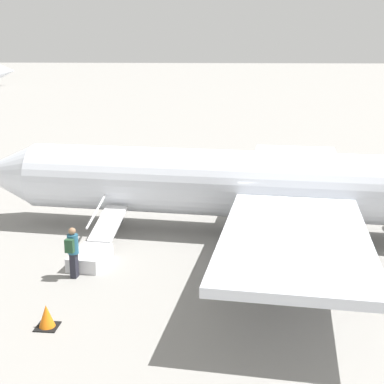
% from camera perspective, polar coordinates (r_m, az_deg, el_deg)
% --- Properties ---
extents(ground_plane, '(600.00, 600.00, 0.00)m').
position_cam_1_polar(ground_plane, '(22.18, 8.10, -4.54)').
color(ground_plane, gray).
extents(airplane_main, '(26.69, 19.86, 7.12)m').
position_cam_1_polar(airplane_main, '(21.56, 10.71, 0.71)').
color(airplane_main, silver).
rests_on(airplane_main, ground).
extents(boarding_stairs, '(1.34, 4.09, 1.75)m').
position_cam_1_polar(boarding_stairs, '(19.60, -10.40, -6.11)').
color(boarding_stairs, silver).
rests_on(boarding_stairs, ground).
extents(passenger, '(0.36, 0.55, 1.74)m').
position_cam_1_polar(passenger, '(18.04, -12.61, -5.99)').
color(passenger, '#23232D').
rests_on(passenger, ground).
extents(traffic_cone_near_stairs, '(0.60, 0.60, 0.66)m').
position_cam_1_polar(traffic_cone_near_stairs, '(15.42, -15.25, -12.73)').
color(traffic_cone_near_stairs, black).
rests_on(traffic_cone_near_stairs, ground).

